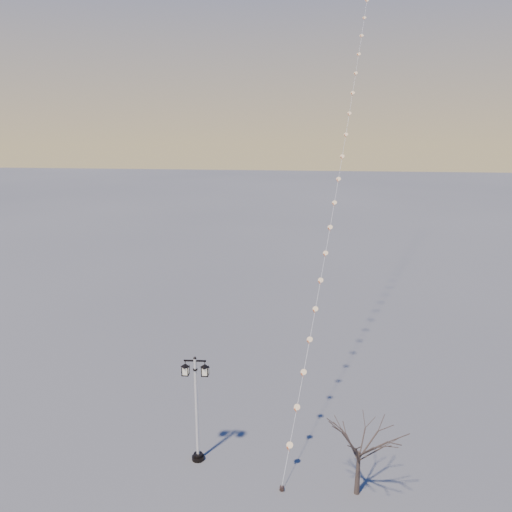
# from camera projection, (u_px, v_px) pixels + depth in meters

# --- Properties ---
(ground) EXTENTS (300.00, 300.00, 0.00)m
(ground) POSITION_uv_depth(u_px,v_px,m) (240.00, 508.00, 23.39)
(ground) COLOR #525353
(ground) RESTS_ON ground
(street_lamp) EXTENTS (1.47, 0.64, 5.80)m
(street_lamp) POSITION_uv_depth(u_px,v_px,m) (196.00, 404.00, 25.85)
(street_lamp) COLOR black
(street_lamp) RESTS_ON ground
(bare_tree) EXTENTS (2.49, 2.49, 4.13)m
(bare_tree) POSITION_uv_depth(u_px,v_px,m) (360.00, 440.00, 23.54)
(bare_tree) COLOR #382D27
(bare_tree) RESTS_ON ground
(kite_train) EXTENTS (8.34, 41.99, 39.33)m
(kite_train) POSITION_uv_depth(u_px,v_px,m) (351.00, 82.00, 38.86)
(kite_train) COLOR black
(kite_train) RESTS_ON ground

